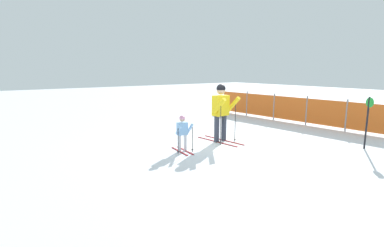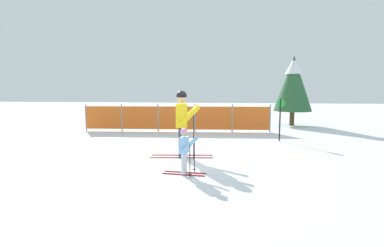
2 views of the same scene
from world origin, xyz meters
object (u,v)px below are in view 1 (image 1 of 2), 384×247
(safety_fence, at_px, (289,108))
(trail_marker, at_px, (368,117))
(skier_child, at_px, (183,131))
(skier_adult, at_px, (221,108))

(safety_fence, xyz_separation_m, trail_marker, (4.06, -1.94, 0.34))
(skier_child, xyz_separation_m, safety_fence, (-1.18, 6.42, 0.00))
(skier_child, relative_size, trail_marker, 0.68)
(safety_fence, bearing_deg, skier_adult, -79.19)
(skier_child, relative_size, safety_fence, 0.13)
(safety_fence, relative_size, trail_marker, 5.34)
(skier_adult, bearing_deg, trail_marker, 36.74)
(safety_fence, distance_m, trail_marker, 4.51)
(skier_adult, distance_m, trail_marker, 4.23)
(skier_adult, relative_size, skier_child, 1.78)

